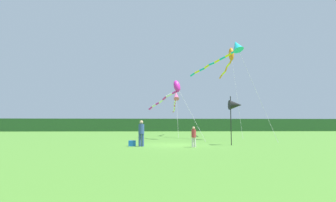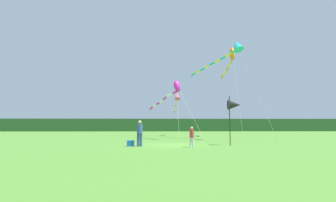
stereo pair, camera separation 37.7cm
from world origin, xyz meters
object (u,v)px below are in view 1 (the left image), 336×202
(kite_magenta, at_px, (172,91))
(kite_cyan, at_px, (231,50))
(kite_orange, at_px, (230,57))
(person_adult, at_px, (141,132))
(cooler_box, at_px, (132,143))
(kite_rainbow, at_px, (176,98))
(person_child, at_px, (194,136))
(banner_flag_pole, at_px, (235,105))

(kite_magenta, relative_size, kite_cyan, 0.85)
(kite_orange, bearing_deg, person_adult, -126.63)
(person_adult, relative_size, cooler_box, 3.69)
(kite_rainbow, distance_m, kite_orange, 8.76)
(person_child, relative_size, banner_flag_pole, 0.38)
(person_child, bearing_deg, kite_cyan, 58.77)
(kite_cyan, bearing_deg, cooler_box, -141.43)
(person_child, height_order, kite_orange, kite_orange)
(kite_orange, height_order, kite_cyan, kite_orange)
(person_child, height_order, kite_magenta, kite_magenta)
(kite_rainbow, relative_size, kite_cyan, 1.06)
(person_adult, distance_m, cooler_box, 1.00)
(cooler_box, bearing_deg, kite_rainbow, 75.84)
(kite_orange, bearing_deg, kite_cyan, -105.30)
(banner_flag_pole, bearing_deg, cooler_box, -176.03)
(person_adult, distance_m, kite_magenta, 10.13)
(person_child, relative_size, kite_magenta, 0.16)
(person_adult, distance_m, kite_rainbow, 18.12)
(person_adult, bearing_deg, banner_flag_pole, 6.22)
(kite_orange, bearing_deg, person_child, -114.92)
(cooler_box, height_order, kite_cyan, kite_cyan)
(banner_flag_pole, relative_size, kite_cyan, 0.35)
(kite_rainbow, xyz_separation_m, kite_magenta, (-1.09, -8.30, -0.11))
(kite_cyan, bearing_deg, person_adult, -138.62)
(person_child, bearing_deg, person_adult, 164.60)
(kite_cyan, bearing_deg, banner_flag_pole, -105.24)
(person_child, distance_m, kite_magenta, 10.75)
(banner_flag_pole, bearing_deg, kite_rainbow, 99.87)
(banner_flag_pole, distance_m, kite_rainbow, 16.95)
(person_adult, xyz_separation_m, kite_magenta, (2.61, 8.98, 3.89))
(kite_magenta, distance_m, kite_orange, 10.01)
(kite_magenta, bearing_deg, person_adult, -106.20)
(kite_rainbow, height_order, kite_cyan, kite_cyan)
(person_child, xyz_separation_m, kite_cyan, (5.05, 8.32, 8.06))
(person_adult, bearing_deg, kite_cyan, 41.38)
(person_child, relative_size, kite_orange, 0.12)
(person_adult, xyz_separation_m, kite_cyan, (8.40, 7.40, 7.84))
(banner_flag_pole, bearing_deg, person_child, -153.04)
(person_adult, height_order, kite_orange, kite_orange)
(cooler_box, height_order, banner_flag_pole, banner_flag_pole)
(banner_flag_pole, height_order, kite_magenta, kite_magenta)
(person_child, relative_size, kite_rainbow, 0.13)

